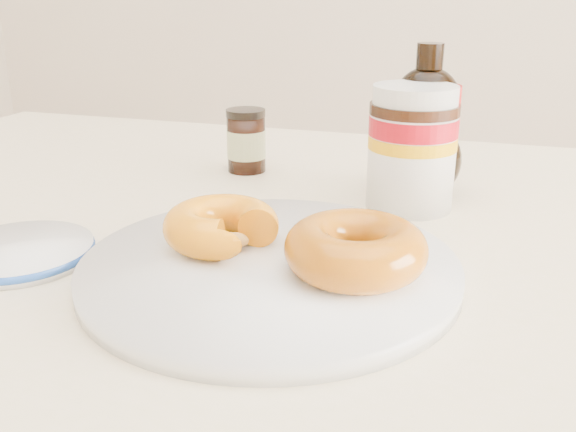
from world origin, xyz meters
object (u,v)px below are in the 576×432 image
(nutella_jar, at_px, (412,143))
(dark_jar, at_px, (246,141))
(dining_table, at_px, (335,322))
(plate, at_px, (270,267))
(donut_whole, at_px, (356,249))
(syrup_bottle, at_px, (425,121))
(blue_rim_saucer, at_px, (19,252))
(donut_bitten, at_px, (221,226))

(nutella_jar, bearing_deg, dark_jar, 159.52)
(dark_jar, bearing_deg, dining_table, -50.59)
(plate, xyz_separation_m, donut_whole, (0.07, -0.00, 0.03))
(plate, relative_size, donut_whole, 2.78)
(nutella_jar, distance_m, dark_jar, 0.23)
(plate, bearing_deg, syrup_bottle, 70.11)
(dining_table, relative_size, plate, 4.59)
(donut_whole, distance_m, blue_rim_saucer, 0.29)
(dining_table, distance_m, blue_rim_saucer, 0.29)
(dark_jar, bearing_deg, blue_rim_saucer, -105.68)
(nutella_jar, height_order, dark_jar, nutella_jar)
(donut_bitten, relative_size, donut_whole, 0.89)
(plate, height_order, dark_jar, dark_jar)
(blue_rim_saucer, bearing_deg, dining_table, 25.09)
(donut_whole, xyz_separation_m, syrup_bottle, (0.02, 0.26, 0.05))
(dining_table, bearing_deg, nutella_jar, 67.41)
(syrup_bottle, xyz_separation_m, blue_rim_saucer, (-0.31, -0.29, -0.08))
(donut_whole, bearing_deg, dark_jar, 124.39)
(dining_table, bearing_deg, plate, -112.11)
(dining_table, xyz_separation_m, syrup_bottle, (0.06, 0.17, 0.17))
(plate, relative_size, blue_rim_saucer, 2.41)
(dining_table, height_order, syrup_bottle, syrup_bottle)
(syrup_bottle, bearing_deg, nutella_jar, -98.40)
(plate, bearing_deg, donut_whole, -2.65)
(dining_table, distance_m, dark_jar, 0.29)
(donut_whole, height_order, nutella_jar, nutella_jar)
(nutella_jar, bearing_deg, plate, -112.38)
(syrup_bottle, height_order, blue_rim_saucer, syrup_bottle)
(donut_bitten, xyz_separation_m, syrup_bottle, (0.14, 0.24, 0.05))
(donut_whole, bearing_deg, donut_bitten, 169.99)
(donut_bitten, bearing_deg, donut_whole, -20.46)
(dining_table, bearing_deg, blue_rim_saucer, -154.91)
(donut_bitten, height_order, syrup_bottle, syrup_bottle)
(plate, distance_m, donut_whole, 0.08)
(donut_bitten, xyz_separation_m, nutella_jar, (0.13, 0.19, 0.04))
(blue_rim_saucer, bearing_deg, syrup_bottle, 42.76)
(plate, bearing_deg, dark_jar, 114.07)
(dark_jar, bearing_deg, donut_whole, -55.61)
(dining_table, height_order, donut_whole, donut_whole)
(dining_table, height_order, donut_bitten, donut_bitten)
(syrup_bottle, bearing_deg, dining_table, -108.71)
(donut_whole, height_order, syrup_bottle, syrup_bottle)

